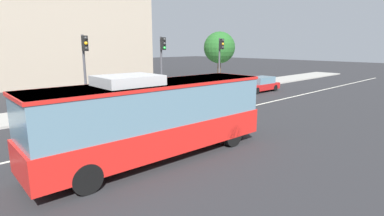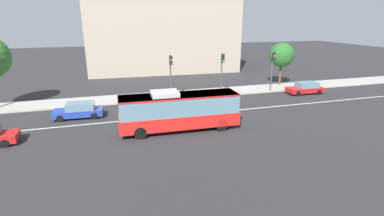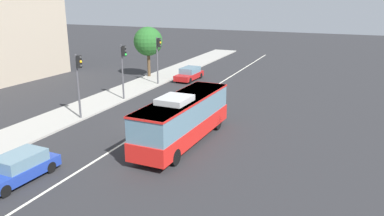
{
  "view_description": "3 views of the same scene",
  "coord_description": "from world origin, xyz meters",
  "px_view_note": "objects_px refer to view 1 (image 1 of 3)",
  "views": [
    {
      "loc": [
        -9.99,
        -13.15,
        4.53
      ],
      "look_at": [
        0.35,
        -2.12,
        1.36
      ],
      "focal_mm": 28.09,
      "sensor_mm": 36.0,
      "label": 1
    },
    {
      "loc": [
        -8.49,
        -25.72,
        9.08
      ],
      "look_at": [
        -1.31,
        -1.52,
        1.17
      ],
      "focal_mm": 26.71,
      "sensor_mm": 36.0,
      "label": 2
    },
    {
      "loc": [
        -25.02,
        -13.62,
        9.55
      ],
      "look_at": [
        -0.04,
        -2.98,
        1.53
      ],
      "focal_mm": 35.98,
      "sensor_mm": 36.0,
      "label": 3
    }
  ],
  "objects_px": {
    "traffic_light_near_corner": "(85,61)",
    "street_tree_kerbside_centre": "(219,48)",
    "traffic_light_far_corner": "(221,56)",
    "transit_bus": "(156,115)",
    "sedan_red_ahead": "(260,84)",
    "traffic_light_mid_block": "(162,58)"
  },
  "relations": [
    {
      "from": "traffic_light_near_corner",
      "to": "street_tree_kerbside_centre",
      "type": "height_order",
      "value": "street_tree_kerbside_centre"
    },
    {
      "from": "traffic_light_near_corner",
      "to": "traffic_light_far_corner",
      "type": "distance_m",
      "value": 13.19
    },
    {
      "from": "transit_bus",
      "to": "traffic_light_far_corner",
      "type": "relative_size",
      "value": 1.94
    },
    {
      "from": "traffic_light_far_corner",
      "to": "street_tree_kerbside_centre",
      "type": "distance_m",
      "value": 4.51
    },
    {
      "from": "traffic_light_far_corner",
      "to": "street_tree_kerbside_centre",
      "type": "relative_size",
      "value": 0.87
    },
    {
      "from": "traffic_light_near_corner",
      "to": "sedan_red_ahead",
      "type": "bearing_deg",
      "value": 80.75
    },
    {
      "from": "sedan_red_ahead",
      "to": "traffic_light_near_corner",
      "type": "bearing_deg",
      "value": -4.83
    },
    {
      "from": "street_tree_kerbside_centre",
      "to": "sedan_red_ahead",
      "type": "bearing_deg",
      "value": -85.14
    },
    {
      "from": "sedan_red_ahead",
      "to": "street_tree_kerbside_centre",
      "type": "distance_m",
      "value": 6.21
    },
    {
      "from": "traffic_light_far_corner",
      "to": "transit_bus",
      "type": "bearing_deg",
      "value": -52.33
    },
    {
      "from": "transit_bus",
      "to": "traffic_light_near_corner",
      "type": "height_order",
      "value": "traffic_light_near_corner"
    },
    {
      "from": "transit_bus",
      "to": "traffic_light_mid_block",
      "type": "distance_m",
      "value": 12.34
    },
    {
      "from": "traffic_light_mid_block",
      "to": "street_tree_kerbside_centre",
      "type": "relative_size",
      "value": 0.87
    },
    {
      "from": "transit_bus",
      "to": "traffic_light_near_corner",
      "type": "distance_m",
      "value": 9.73
    },
    {
      "from": "traffic_light_near_corner",
      "to": "traffic_light_mid_block",
      "type": "relative_size",
      "value": 1.0
    },
    {
      "from": "traffic_light_far_corner",
      "to": "street_tree_kerbside_centre",
      "type": "xyz_separation_m",
      "value": [
        3.25,
        3.05,
        0.7
      ]
    },
    {
      "from": "traffic_light_far_corner",
      "to": "traffic_light_near_corner",
      "type": "bearing_deg",
      "value": -85.18
    },
    {
      "from": "transit_bus",
      "to": "traffic_light_far_corner",
      "type": "height_order",
      "value": "traffic_light_far_corner"
    },
    {
      "from": "traffic_light_far_corner",
      "to": "street_tree_kerbside_centre",
      "type": "bearing_deg",
      "value": 137.77
    },
    {
      "from": "traffic_light_mid_block",
      "to": "street_tree_kerbside_centre",
      "type": "distance_m",
      "value": 10.64
    },
    {
      "from": "traffic_light_near_corner",
      "to": "traffic_light_mid_block",
      "type": "bearing_deg",
      "value": 87.58
    },
    {
      "from": "sedan_red_ahead",
      "to": "traffic_light_far_corner",
      "type": "xyz_separation_m",
      "value": [
        -3.68,
        2.03,
        2.84
      ]
    }
  ]
}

